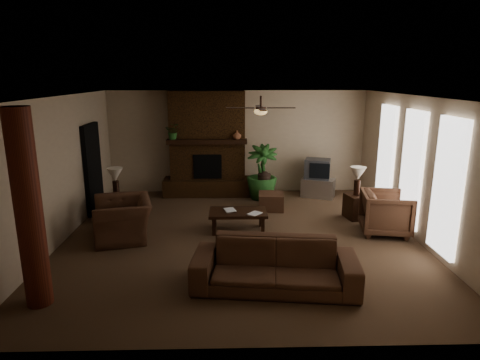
{
  "coord_description": "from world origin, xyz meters",
  "views": [
    {
      "loc": [
        -0.22,
        -7.82,
        3.18
      ],
      "look_at": [
        0.0,
        0.4,
        1.1
      ],
      "focal_mm": 30.99,
      "sensor_mm": 36.0,
      "label": 1
    }
  ],
  "objects_px": {
    "floor_plant": "(262,184)",
    "armchair_left": "(123,212)",
    "lamp_left": "(115,177)",
    "tv_stand": "(318,188)",
    "coffee_table": "(238,214)",
    "side_table_right": "(357,206)",
    "ottoman": "(271,201)",
    "log_column": "(29,210)",
    "side_table_left": "(116,208)",
    "floor_vase": "(264,184)",
    "armchair_right": "(386,211)",
    "lamp_right": "(358,176)",
    "sofa": "(275,258)"
  },
  "relations": [
    {
      "from": "floor_plant",
      "to": "armchair_left",
      "type": "bearing_deg",
      "value": -137.9
    },
    {
      "from": "lamp_left",
      "to": "tv_stand",
      "type": "bearing_deg",
      "value": 19.03
    },
    {
      "from": "coffee_table",
      "to": "side_table_right",
      "type": "bearing_deg",
      "value": 14.86
    },
    {
      "from": "ottoman",
      "to": "coffee_table",
      "type": "bearing_deg",
      "value": -120.56
    },
    {
      "from": "log_column",
      "to": "ottoman",
      "type": "height_order",
      "value": "log_column"
    },
    {
      "from": "coffee_table",
      "to": "lamp_left",
      "type": "bearing_deg",
      "value": 164.02
    },
    {
      "from": "log_column",
      "to": "side_table_left",
      "type": "bearing_deg",
      "value": 87.64
    },
    {
      "from": "side_table_right",
      "to": "floor_plant",
      "type": "bearing_deg",
      "value": 142.16
    },
    {
      "from": "side_table_right",
      "to": "armchair_left",
      "type": "bearing_deg",
      "value": -167.94
    },
    {
      "from": "coffee_table",
      "to": "side_table_right",
      "type": "relative_size",
      "value": 2.18
    },
    {
      "from": "floor_plant",
      "to": "side_table_right",
      "type": "height_order",
      "value": "floor_plant"
    },
    {
      "from": "log_column",
      "to": "floor_vase",
      "type": "distance_m",
      "value": 6.28
    },
    {
      "from": "floor_vase",
      "to": "lamp_left",
      "type": "height_order",
      "value": "lamp_left"
    },
    {
      "from": "armchair_right",
      "to": "ottoman",
      "type": "distance_m",
      "value": 2.76
    },
    {
      "from": "lamp_left",
      "to": "ottoman",
      "type": "bearing_deg",
      "value": 10.19
    },
    {
      "from": "floor_plant",
      "to": "lamp_left",
      "type": "bearing_deg",
      "value": -155.23
    },
    {
      "from": "tv_stand",
      "to": "side_table_right",
      "type": "relative_size",
      "value": 1.55
    },
    {
      "from": "coffee_table",
      "to": "tv_stand",
      "type": "bearing_deg",
      "value": 48.24
    },
    {
      "from": "coffee_table",
      "to": "lamp_left",
      "type": "distance_m",
      "value": 2.89
    },
    {
      "from": "lamp_left",
      "to": "lamp_right",
      "type": "height_order",
      "value": "same"
    },
    {
      "from": "sofa",
      "to": "armchair_left",
      "type": "relative_size",
      "value": 2.03
    },
    {
      "from": "ottoman",
      "to": "side_table_left",
      "type": "xyz_separation_m",
      "value": [
        -3.6,
        -0.63,
        0.08
      ]
    },
    {
      "from": "armchair_right",
      "to": "floor_vase",
      "type": "distance_m",
      "value": 3.37
    },
    {
      "from": "armchair_right",
      "to": "lamp_right",
      "type": "height_order",
      "value": "lamp_right"
    },
    {
      "from": "side_table_left",
      "to": "lamp_right",
      "type": "distance_m",
      "value": 5.52
    },
    {
      "from": "side_table_left",
      "to": "lamp_left",
      "type": "relative_size",
      "value": 0.85
    },
    {
      "from": "tv_stand",
      "to": "coffee_table",
      "type": "bearing_deg",
      "value": -109.17
    },
    {
      "from": "tv_stand",
      "to": "lamp_left",
      "type": "bearing_deg",
      "value": -138.38
    },
    {
      "from": "armchair_left",
      "to": "ottoman",
      "type": "distance_m",
      "value": 3.61
    },
    {
      "from": "armchair_left",
      "to": "armchair_right",
      "type": "bearing_deg",
      "value": 76.28
    },
    {
      "from": "armchair_left",
      "to": "lamp_left",
      "type": "relative_size",
      "value": 1.9
    },
    {
      "from": "ottoman",
      "to": "lamp_left",
      "type": "relative_size",
      "value": 0.92
    },
    {
      "from": "sofa",
      "to": "lamp_left",
      "type": "height_order",
      "value": "lamp_left"
    },
    {
      "from": "log_column",
      "to": "floor_plant",
      "type": "xyz_separation_m",
      "value": [
        3.59,
        5.14,
        -1.0
      ]
    },
    {
      "from": "tv_stand",
      "to": "lamp_right",
      "type": "bearing_deg",
      "value": -51.56
    },
    {
      "from": "floor_plant",
      "to": "coffee_table",
      "type": "bearing_deg",
      "value": -106.11
    },
    {
      "from": "lamp_left",
      "to": "log_column",
      "type": "bearing_deg",
      "value": -93.16
    },
    {
      "from": "log_column",
      "to": "sofa",
      "type": "bearing_deg",
      "value": 6.32
    },
    {
      "from": "ottoman",
      "to": "tv_stand",
      "type": "relative_size",
      "value": 0.71
    },
    {
      "from": "side_table_right",
      "to": "lamp_right",
      "type": "bearing_deg",
      "value": -171.32
    },
    {
      "from": "armchair_right",
      "to": "log_column",
      "type": "bearing_deg",
      "value": 123.02
    },
    {
      "from": "log_column",
      "to": "tv_stand",
      "type": "relative_size",
      "value": 3.29
    },
    {
      "from": "side_table_right",
      "to": "lamp_right",
      "type": "height_order",
      "value": "lamp_right"
    },
    {
      "from": "side_table_left",
      "to": "side_table_right",
      "type": "bearing_deg",
      "value": -0.58
    },
    {
      "from": "floor_vase",
      "to": "coffee_table",
      "type": "bearing_deg",
      "value": -108.13
    },
    {
      "from": "armchair_right",
      "to": "side_table_left",
      "type": "relative_size",
      "value": 1.76
    },
    {
      "from": "log_column",
      "to": "armchair_left",
      "type": "height_order",
      "value": "log_column"
    },
    {
      "from": "sofa",
      "to": "floor_plant",
      "type": "bearing_deg",
      "value": 94.76
    },
    {
      "from": "log_column",
      "to": "tv_stand",
      "type": "bearing_deg",
      "value": 45.84
    },
    {
      "from": "armchair_left",
      "to": "tv_stand",
      "type": "relative_size",
      "value": 1.45
    }
  ]
}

